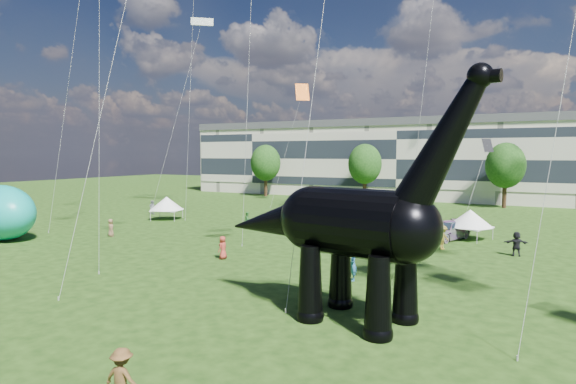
% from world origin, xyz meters
% --- Properties ---
extents(ground, '(220.00, 220.00, 0.00)m').
position_xyz_m(ground, '(0.00, 0.00, 0.00)').
color(ground, '#16330C').
rests_on(ground, ground).
extents(terrace_row, '(78.00, 11.00, 12.00)m').
position_xyz_m(terrace_row, '(-8.00, 62.00, 6.00)').
color(terrace_row, beige).
rests_on(terrace_row, ground).
extents(tree_far_left, '(5.20, 5.20, 9.44)m').
position_xyz_m(tree_far_left, '(-30.00, 53.00, 6.29)').
color(tree_far_left, '#382314').
rests_on(tree_far_left, ground).
extents(tree_mid_left, '(5.20, 5.20, 9.44)m').
position_xyz_m(tree_mid_left, '(-12.00, 53.00, 6.29)').
color(tree_mid_left, '#382314').
rests_on(tree_mid_left, ground).
extents(tree_mid_right, '(5.20, 5.20, 9.44)m').
position_xyz_m(tree_mid_right, '(8.00, 53.00, 6.29)').
color(tree_mid_right, '#382314').
rests_on(tree_mid_right, ground).
extents(dinosaur_sculpture, '(13.66, 4.79, 11.12)m').
position_xyz_m(dinosaur_sculpture, '(5.22, 1.35, 4.20)').
color(dinosaur_sculpture, black).
rests_on(dinosaur_sculpture, ground).
extents(car_silver, '(2.08, 4.32, 1.42)m').
position_xyz_m(car_silver, '(-11.17, 24.78, 0.71)').
color(car_silver, '#B0B1B5').
rests_on(car_silver, ground).
extents(car_grey, '(5.14, 3.05, 1.60)m').
position_xyz_m(car_grey, '(-3.98, 21.75, 0.80)').
color(car_grey, gray).
rests_on(car_grey, ground).
extents(car_white, '(5.94, 3.06, 1.60)m').
position_xyz_m(car_white, '(-5.78, 26.38, 0.80)').
color(car_white, silver).
rests_on(car_white, ground).
extents(car_dark, '(3.92, 5.91, 1.59)m').
position_xyz_m(car_dark, '(5.54, 24.00, 0.80)').
color(car_dark, '#595960').
rests_on(car_dark, ground).
extents(gazebo_near, '(4.81, 4.81, 2.60)m').
position_xyz_m(gazebo_near, '(7.32, 25.09, 1.83)').
color(gazebo_near, white).
rests_on(gazebo_near, ground).
extents(gazebo_left, '(4.81, 4.81, 2.59)m').
position_xyz_m(gazebo_left, '(-24.48, 22.21, 1.82)').
color(gazebo_left, white).
rests_on(gazebo_left, ground).
extents(inflatable_teal, '(8.08, 5.58, 4.74)m').
position_xyz_m(inflatable_teal, '(-28.07, 5.77, 2.37)').
color(inflatable_teal, '#0DA59B').
rests_on(inflatable_teal, ground).
extents(visitors, '(52.26, 40.10, 1.86)m').
position_xyz_m(visitors, '(-1.76, 14.71, 0.87)').
color(visitors, '#A9352A').
rests_on(visitors, ground).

